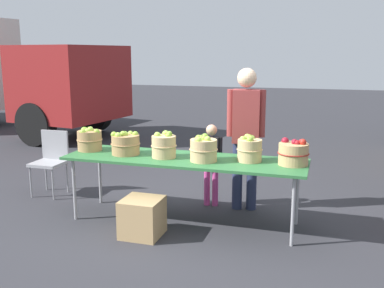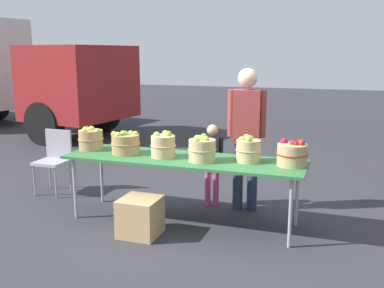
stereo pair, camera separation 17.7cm
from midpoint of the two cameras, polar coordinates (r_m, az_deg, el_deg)
The scene contains 12 objects.
ground_plane at distance 5.15m, azimuth -0.11°, elevation -9.95°, with size 40.00×40.00×0.00m, color #2D2D33.
market_table at distance 4.93m, azimuth -0.11°, elevation -2.22°, with size 2.70×0.76×0.75m.
apple_basket_green_0 at distance 5.44m, azimuth -12.04°, elevation 0.68°, with size 0.31×0.31×0.29m.
apple_basket_green_1 at distance 5.15m, azimuth -7.59°, elevation 0.09°, with size 0.34×0.34×0.28m.
apple_basket_green_2 at distance 4.94m, azimuth -2.71°, elevation -0.20°, with size 0.29×0.29×0.30m.
apple_basket_green_3 at distance 4.75m, azimuth 2.36°, elevation -0.66°, with size 0.31×0.31×0.29m.
apple_basket_green_4 at distance 4.78m, azimuth 8.33°, elevation -0.70°, with size 0.28×0.28×0.29m.
apple_basket_red_0 at distance 4.70m, azimuth 13.86°, elevation -1.25°, with size 0.33×0.33×0.28m.
vendor_adult at distance 5.32m, azimuth 7.97°, elevation 2.01°, with size 0.45×0.27×1.73m.
child_customer at distance 5.50m, azimuth 3.53°, elevation -1.89°, with size 0.27×0.15×1.04m.
folding_chair at distance 6.32m, azimuth -16.53°, elevation -1.51°, with size 0.40×0.40×0.86m.
produce_crate at distance 4.75m, azimuth -5.61°, elevation -9.32°, with size 0.40×0.40×0.40m, color tan.
Camera 2 is at (1.67, -4.49, 1.90)m, focal length 41.37 mm.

